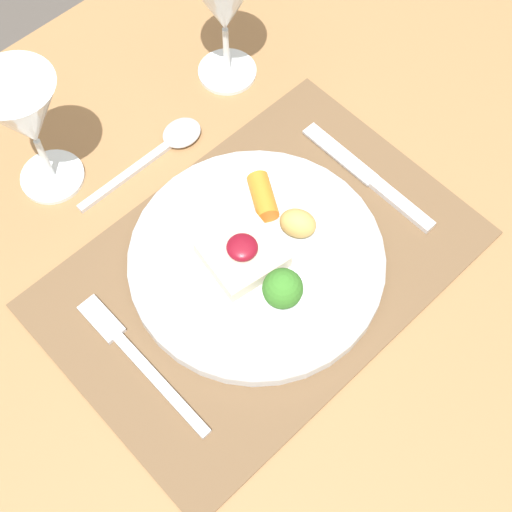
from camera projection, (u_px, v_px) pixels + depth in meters
ground_plane at (259, 432)px, 1.51m from camera, size 8.00×8.00×0.00m
dining_table at (260, 302)px, 0.91m from camera, size 1.42×0.97×0.78m
placemat at (261, 268)px, 0.82m from camera, size 0.48×0.33×0.00m
dinner_plate at (257, 259)px, 0.81m from camera, size 0.29×0.29×0.07m
fork at (134, 355)px, 0.77m from camera, size 0.02×0.20×0.01m
knife at (376, 183)px, 0.87m from camera, size 0.02×0.20×0.01m
spoon at (169, 142)px, 0.90m from camera, size 0.19×0.04×0.02m
wine_glass_near at (224, 3)px, 0.85m from camera, size 0.09×0.09×0.18m
wine_glass_far at (26, 117)px, 0.78m from camera, size 0.09×0.09×0.17m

